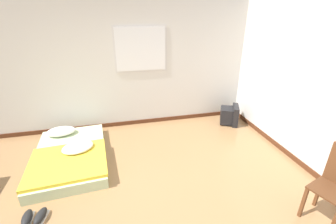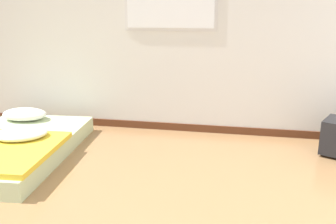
% 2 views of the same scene
% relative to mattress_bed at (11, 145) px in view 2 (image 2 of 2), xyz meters
% --- Properties ---
extents(wall_back, '(8.04, 0.08, 2.60)m').
position_rel_mattress_bed_xyz_m(wall_back, '(0.90, 1.17, 1.17)').
color(wall_back, silver).
rests_on(wall_back, ground_plane).
extents(mattress_bed, '(1.25, 1.86, 0.32)m').
position_rel_mattress_bed_xyz_m(mattress_bed, '(0.00, 0.00, 0.00)').
color(mattress_bed, beige).
rests_on(mattress_bed, ground_plane).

